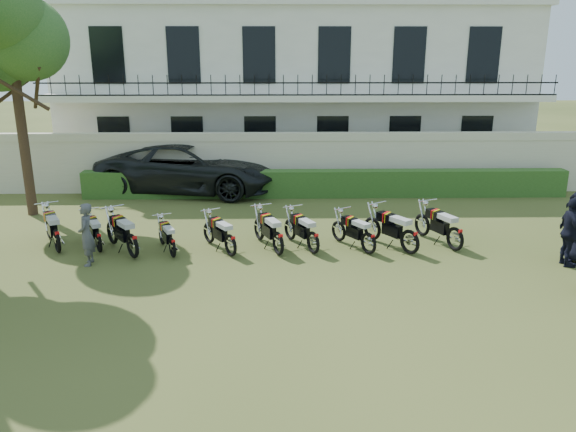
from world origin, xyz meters
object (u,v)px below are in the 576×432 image
motorcycle_3 (172,243)px  motorcycle_7 (369,238)px  motorcycle_0 (56,235)px  motorcycle_6 (313,237)px  inspector (86,234)px  motorcycle_4 (230,240)px  motorcycle_1 (98,237)px  motorcycle_2 (132,240)px  motorcycle_5 (278,238)px  motorcycle_9 (456,233)px  suv (190,168)px  motorcycle_8 (410,236)px  tree_west_near (10,30)px  officer_2 (570,232)px

motorcycle_3 → motorcycle_7: bearing=-22.7°
motorcycle_0 → motorcycle_6: size_ratio=1.04×
motorcycle_6 → motorcycle_3: bearing=156.7°
motorcycle_3 → inspector: bearing=167.0°
motorcycle_4 → motorcycle_1: bearing=141.4°
motorcycle_2 → motorcycle_3: bearing=-33.7°
motorcycle_2 → motorcycle_5: (3.81, 0.16, -0.02)m
motorcycle_9 → inspector: (-9.66, -0.79, 0.28)m
motorcycle_5 → motorcycle_6: bearing=-17.4°
motorcycle_6 → inspector: size_ratio=1.10×
motorcycle_6 → motorcycle_7: motorcycle_6 is taller
motorcycle_1 → motorcycle_2: (1.03, -0.48, 0.08)m
motorcycle_5 → inspector: inspector is taller
suv → motorcycle_6: bearing=-139.0°
motorcycle_8 → motorcycle_7: bearing=143.7°
motorcycle_3 → motorcycle_8: (6.30, 0.12, 0.11)m
motorcycle_4 → suv: bearing=73.8°
motorcycle_2 → motorcycle_5: bearing=-34.1°
suv → inspector: suv is taller
motorcycle_5 → motorcycle_9: bearing=-20.1°
motorcycle_3 → suv: (-0.61, 7.35, 0.53)m
tree_west_near → motorcycle_9: bearing=-16.6°
motorcycle_3 → officer_2: (10.12, -0.73, 0.46)m
motorcycle_3 → motorcycle_6: motorcycle_6 is taller
motorcycle_2 → motorcycle_3: motorcycle_2 is taller
motorcycle_3 → motorcycle_7: motorcycle_7 is taller
motorcycle_0 → motorcycle_4: 4.70m
tree_west_near → motorcycle_0: 6.97m
motorcycle_2 → suv: (0.41, 7.40, 0.42)m
motorcycle_6 → inspector: inspector is taller
motorcycle_7 → motorcycle_9: size_ratio=0.84×
motorcycle_8 → motorcycle_5: bearing=146.0°
motorcycle_5 → motorcycle_8: motorcycle_8 is taller
motorcycle_6 → motorcycle_9: 3.87m
motorcycle_4 → motorcycle_6: 2.20m
motorcycle_9 → officer_2: bearing=-47.3°
motorcycle_0 → motorcycle_1: motorcycle_0 is taller
motorcycle_2 → motorcycle_7: size_ratio=1.07×
motorcycle_0 → motorcycle_4: (4.68, -0.35, -0.04)m
motorcycle_1 → motorcycle_9: size_ratio=0.83×
motorcycle_0 → motorcycle_7: (8.36, -0.24, -0.05)m
inspector → motorcycle_2: bearing=101.5°
motorcycle_2 → officer_2: 11.17m
motorcycle_7 → motorcycle_1: bearing=145.4°
motorcycle_4 → motorcycle_2: bearing=149.8°
motorcycle_0 → motorcycle_9: bearing=-30.0°
motorcycle_1 → motorcycle_6: size_ratio=0.91×
motorcycle_6 → motorcycle_8: 2.58m
tree_west_near → motorcycle_9: tree_west_near is taller
motorcycle_2 → motorcycle_6: motorcycle_2 is taller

